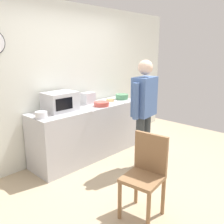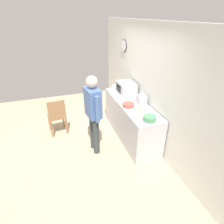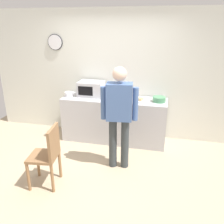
{
  "view_description": "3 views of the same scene",
  "coord_description": "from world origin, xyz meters",
  "px_view_note": "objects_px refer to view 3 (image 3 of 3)",
  "views": [
    {
      "loc": [
        -2.56,
        -1.89,
        1.85
      ],
      "look_at": [
        0.2,
        0.74,
        0.87
      ],
      "focal_mm": 39.18,
      "sensor_mm": 36.0,
      "label": 1
    },
    {
      "loc": [
        3.67,
        -0.42,
        2.71
      ],
      "look_at": [
        0.16,
        0.74,
        0.75
      ],
      "focal_mm": 29.91,
      "sensor_mm": 36.0,
      "label": 2
    },
    {
      "loc": [
        1.09,
        -3.17,
        2.28
      ],
      "look_at": [
        0.19,
        0.68,
        0.82
      ],
      "focal_mm": 37.9,
      "sensor_mm": 36.0,
      "label": 3
    }
  ],
  "objects_px": {
    "microwave": "(91,89)",
    "toaster": "(123,92)",
    "salad_bowl": "(122,100)",
    "mixing_bowl": "(69,94)",
    "wooden_chair": "(48,153)",
    "cereal_bowl": "(159,99)",
    "fork_utensil": "(102,102)",
    "sandwich_plate": "(140,100)",
    "person_standing": "(119,111)",
    "spoon_utensil": "(147,105)"
  },
  "relations": [
    {
      "from": "mixing_bowl",
      "to": "fork_utensil",
      "type": "height_order",
      "value": "mixing_bowl"
    },
    {
      "from": "mixing_bowl",
      "to": "spoon_utensil",
      "type": "relative_size",
      "value": 1.0
    },
    {
      "from": "person_standing",
      "to": "wooden_chair",
      "type": "distance_m",
      "value": 1.25
    },
    {
      "from": "toaster",
      "to": "fork_utensil",
      "type": "xyz_separation_m",
      "value": [
        -0.33,
        -0.45,
        -0.1
      ]
    },
    {
      "from": "sandwich_plate",
      "to": "toaster",
      "type": "relative_size",
      "value": 1.19
    },
    {
      "from": "microwave",
      "to": "wooden_chair",
      "type": "relative_size",
      "value": 0.53
    },
    {
      "from": "microwave",
      "to": "toaster",
      "type": "xyz_separation_m",
      "value": [
        0.65,
        0.09,
        -0.05
      ]
    },
    {
      "from": "sandwich_plate",
      "to": "wooden_chair",
      "type": "xyz_separation_m",
      "value": [
        -1.12,
        -1.64,
        -0.4
      ]
    },
    {
      "from": "salad_bowl",
      "to": "spoon_utensil",
      "type": "xyz_separation_m",
      "value": [
        0.48,
        -0.11,
        -0.03
      ]
    },
    {
      "from": "sandwich_plate",
      "to": "mixing_bowl",
      "type": "bearing_deg",
      "value": -178.64
    },
    {
      "from": "fork_utensil",
      "to": "wooden_chair",
      "type": "distance_m",
      "value": 1.51
    },
    {
      "from": "microwave",
      "to": "salad_bowl",
      "type": "bearing_deg",
      "value": -18.34
    },
    {
      "from": "fork_utensil",
      "to": "toaster",
      "type": "bearing_deg",
      "value": 53.7
    },
    {
      "from": "fork_utensil",
      "to": "person_standing",
      "type": "xyz_separation_m",
      "value": [
        0.47,
        -0.69,
        0.09
      ]
    },
    {
      "from": "sandwich_plate",
      "to": "cereal_bowl",
      "type": "height_order",
      "value": "cereal_bowl"
    },
    {
      "from": "toaster",
      "to": "spoon_utensil",
      "type": "xyz_separation_m",
      "value": [
        0.51,
        -0.43,
        -0.1
      ]
    },
    {
      "from": "cereal_bowl",
      "to": "wooden_chair",
      "type": "relative_size",
      "value": 0.26
    },
    {
      "from": "toaster",
      "to": "wooden_chair",
      "type": "distance_m",
      "value": 2.05
    },
    {
      "from": "toaster",
      "to": "wooden_chair",
      "type": "bearing_deg",
      "value": -112.46
    },
    {
      "from": "toaster",
      "to": "person_standing",
      "type": "relative_size",
      "value": 0.13
    },
    {
      "from": "sandwich_plate",
      "to": "person_standing",
      "type": "xyz_separation_m",
      "value": [
        -0.21,
        -0.93,
        0.08
      ]
    },
    {
      "from": "cereal_bowl",
      "to": "fork_utensil",
      "type": "distance_m",
      "value": 1.09
    },
    {
      "from": "microwave",
      "to": "cereal_bowl",
      "type": "height_order",
      "value": "microwave"
    },
    {
      "from": "mixing_bowl",
      "to": "wooden_chair",
      "type": "height_order",
      "value": "mixing_bowl"
    },
    {
      "from": "salad_bowl",
      "to": "cereal_bowl",
      "type": "bearing_deg",
      "value": 11.78
    },
    {
      "from": "cereal_bowl",
      "to": "spoon_utensil",
      "type": "xyz_separation_m",
      "value": [
        -0.21,
        -0.26,
        -0.04
      ]
    },
    {
      "from": "sandwich_plate",
      "to": "cereal_bowl",
      "type": "relative_size",
      "value": 1.07
    },
    {
      "from": "cereal_bowl",
      "to": "mixing_bowl",
      "type": "relative_size",
      "value": 1.44
    },
    {
      "from": "microwave",
      "to": "spoon_utensil",
      "type": "height_order",
      "value": "microwave"
    },
    {
      "from": "sandwich_plate",
      "to": "person_standing",
      "type": "height_order",
      "value": "person_standing"
    },
    {
      "from": "sandwich_plate",
      "to": "mixing_bowl",
      "type": "height_order",
      "value": "mixing_bowl"
    },
    {
      "from": "microwave",
      "to": "cereal_bowl",
      "type": "bearing_deg",
      "value": -3.4
    },
    {
      "from": "salad_bowl",
      "to": "toaster",
      "type": "xyz_separation_m",
      "value": [
        -0.03,
        0.32,
        0.06
      ]
    },
    {
      "from": "salad_bowl",
      "to": "cereal_bowl",
      "type": "relative_size",
      "value": 1.06
    },
    {
      "from": "sandwich_plate",
      "to": "salad_bowl",
      "type": "distance_m",
      "value": 0.35
    },
    {
      "from": "sandwich_plate",
      "to": "wooden_chair",
      "type": "distance_m",
      "value": 2.03
    },
    {
      "from": "microwave",
      "to": "spoon_utensil",
      "type": "relative_size",
      "value": 2.94
    },
    {
      "from": "person_standing",
      "to": "cereal_bowl",
      "type": "bearing_deg",
      "value": 58.97
    },
    {
      "from": "cereal_bowl",
      "to": "wooden_chair",
      "type": "height_order",
      "value": "cereal_bowl"
    },
    {
      "from": "fork_utensil",
      "to": "salad_bowl",
      "type": "bearing_deg",
      "value": 19.87
    },
    {
      "from": "microwave",
      "to": "salad_bowl",
      "type": "relative_size",
      "value": 1.94
    },
    {
      "from": "microwave",
      "to": "toaster",
      "type": "bearing_deg",
      "value": 8.08
    },
    {
      "from": "sandwich_plate",
      "to": "wooden_chair",
      "type": "bearing_deg",
      "value": -124.4
    },
    {
      "from": "microwave",
      "to": "person_standing",
      "type": "height_order",
      "value": "person_standing"
    },
    {
      "from": "mixing_bowl",
      "to": "salad_bowl",
      "type": "bearing_deg",
      "value": -3.95
    },
    {
      "from": "sandwich_plate",
      "to": "microwave",
      "type": "bearing_deg",
      "value": 173.52
    },
    {
      "from": "wooden_chair",
      "to": "microwave",
      "type": "bearing_deg",
      "value": 86.44
    },
    {
      "from": "fork_utensil",
      "to": "wooden_chair",
      "type": "height_order",
      "value": "wooden_chair"
    },
    {
      "from": "sandwich_plate",
      "to": "wooden_chair",
      "type": "relative_size",
      "value": 0.28
    },
    {
      "from": "wooden_chair",
      "to": "cereal_bowl",
      "type": "bearing_deg",
      "value": 48.38
    }
  ]
}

